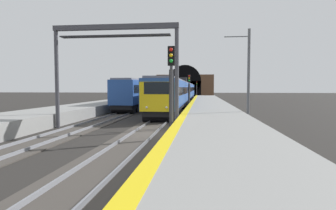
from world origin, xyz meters
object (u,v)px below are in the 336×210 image
at_px(railway_signal_near, 171,84).
at_px(overhead_signal_gantry, 115,50).
at_px(railway_signal_mid, 189,88).
at_px(railway_signal_far, 197,88).
at_px(train_main_approaching, 182,92).
at_px(catenary_mast_near, 248,76).
at_px(train_adjacent_platform, 152,91).

bearing_deg(railway_signal_near, overhead_signal_gantry, -132.58).
height_order(railway_signal_mid, railway_signal_far, railway_signal_far).
relative_size(railway_signal_mid, railway_signal_far, 0.94).
bearing_deg(overhead_signal_gantry, train_main_approaching, -4.53).
distance_m(train_main_approaching, railway_signal_far, 42.87).
height_order(train_main_approaching, catenary_mast_near, catenary_mast_near).
bearing_deg(railway_signal_far, railway_signal_near, 0.00).
bearing_deg(overhead_signal_gantry, railway_signal_mid, -13.53).
height_order(railway_signal_near, railway_signal_mid, railway_signal_near).
bearing_deg(overhead_signal_gantry, catenary_mast_near, -68.63).
xyz_separation_m(train_adjacent_platform, railway_signal_near, (-33.52, -6.91, 0.83)).
xyz_separation_m(train_adjacent_platform, overhead_signal_gantry, (-29.48, -2.51, 3.24)).
bearing_deg(railway_signal_near, railway_signal_mid, -180.00).
relative_size(railway_signal_far, catenary_mast_near, 0.66).
bearing_deg(railway_signal_far, railway_signal_mid, 0.00).
relative_size(train_adjacent_platform, railway_signal_far, 7.85).
bearing_deg(train_main_approaching, railway_signal_mid, 8.03).
bearing_deg(catenary_mast_near, train_main_approaching, 14.47).
bearing_deg(train_adjacent_platform, train_main_approaching, -65.25).
xyz_separation_m(train_main_approaching, catenary_mast_near, (-27.95, -7.21, 1.67)).
bearing_deg(railway_signal_far, overhead_signal_gantry, -3.38).
bearing_deg(railway_signal_far, train_main_approaching, -2.52).
height_order(train_adjacent_platform, railway_signal_mid, train_adjacent_platform).
xyz_separation_m(train_adjacent_platform, railway_signal_mid, (-11.20, -6.91, 0.56)).
xyz_separation_m(railway_signal_near, railway_signal_far, (78.62, 0.00, -0.10)).
bearing_deg(overhead_signal_gantry, railway_signal_far, -3.38).
height_order(train_main_approaching, railway_signal_near, railway_signal_near).
relative_size(train_adjacent_platform, railway_signal_mid, 8.34).
distance_m(train_adjacent_platform, overhead_signal_gantry, 29.76).
bearing_deg(train_main_approaching, railway_signal_far, 177.55).
xyz_separation_m(railway_signal_far, catenary_mast_near, (-70.77, -5.33, 0.86)).
distance_m(railway_signal_far, catenary_mast_near, 70.98).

